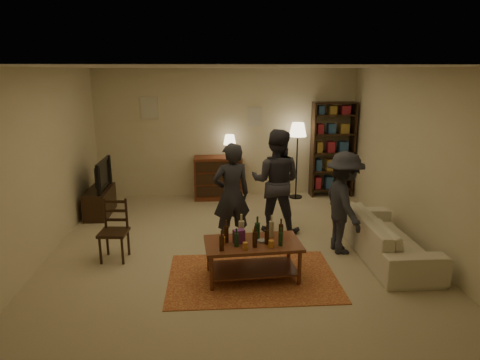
{
  "coord_description": "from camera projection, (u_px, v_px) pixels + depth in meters",
  "views": [
    {
      "loc": [
        -0.33,
        -6.06,
        2.66
      ],
      "look_at": [
        0.09,
        0.1,
        1.07
      ],
      "focal_mm": 32.0,
      "sensor_mm": 36.0,
      "label": 1
    }
  ],
  "objects": [
    {
      "name": "floor",
      "position": [
        235.0,
        249.0,
        6.54
      ],
      "size": [
        6.0,
        6.0,
        0.0
      ],
      "primitive_type": "plane",
      "color": "#C6B793",
      "rests_on": "ground"
    },
    {
      "name": "room_shell",
      "position": [
        196.0,
        112.0,
        8.92
      ],
      "size": [
        6.0,
        6.0,
        6.0
      ],
      "color": "beige",
      "rests_on": "ground"
    },
    {
      "name": "rug",
      "position": [
        252.0,
        277.0,
        5.64
      ],
      "size": [
        2.2,
        1.5,
        0.01
      ],
      "primitive_type": "cube",
      "color": "maroon",
      "rests_on": "ground"
    },
    {
      "name": "coffee_table",
      "position": [
        252.0,
        247.0,
        5.54
      ],
      "size": [
        1.27,
        0.75,
        0.84
      ],
      "rotation": [
        0.0,
        0.0,
        0.07
      ],
      "color": "brown",
      "rests_on": "ground"
    },
    {
      "name": "dining_chair",
      "position": [
        115.0,
        228.0,
        6.13
      ],
      "size": [
        0.42,
        0.42,
        0.89
      ],
      "rotation": [
        0.0,
        0.0,
        -0.08
      ],
      "color": "black",
      "rests_on": "ground"
    },
    {
      "name": "tv_stand",
      "position": [
        100.0,
        195.0,
        8.02
      ],
      "size": [
        0.4,
        1.0,
        1.06
      ],
      "color": "black",
      "rests_on": "ground"
    },
    {
      "name": "dresser",
      "position": [
        218.0,
        177.0,
        9.03
      ],
      "size": [
        1.0,
        0.5,
        1.36
      ],
      "color": "brown",
      "rests_on": "ground"
    },
    {
      "name": "bookshelf",
      "position": [
        332.0,
        149.0,
        9.11
      ],
      "size": [
        0.9,
        0.34,
        2.02
      ],
      "color": "black",
      "rests_on": "ground"
    },
    {
      "name": "floor_lamp",
      "position": [
        298.0,
        135.0,
        8.86
      ],
      "size": [
        0.36,
        0.36,
        1.61
      ],
      "color": "black",
      "rests_on": "ground"
    },
    {
      "name": "sofa",
      "position": [
        387.0,
        237.0,
        6.22
      ],
      "size": [
        0.81,
        2.08,
        0.61
      ],
      "primitive_type": "imported",
      "rotation": [
        0.0,
        0.0,
        1.57
      ],
      "color": "beige",
      "rests_on": "ground"
    },
    {
      "name": "person_left",
      "position": [
        231.0,
        195.0,
        6.54
      ],
      "size": [
        0.67,
        0.52,
        1.62
      ],
      "primitive_type": "imported",
      "rotation": [
        0.0,
        0.0,
        3.39
      ],
      "color": "#212228",
      "rests_on": "ground"
    },
    {
      "name": "person_right",
      "position": [
        276.0,
        182.0,
        7.07
      ],
      "size": [
        1.01,
        0.9,
        1.74
      ],
      "primitive_type": "imported",
      "rotation": [
        0.0,
        0.0,
        2.81
      ],
      "color": "#2B2A32",
      "rests_on": "ground"
    },
    {
      "name": "person_by_sofa",
      "position": [
        344.0,
        203.0,
        6.29
      ],
      "size": [
        0.65,
        1.03,
        1.53
      ],
      "primitive_type": "imported",
      "rotation": [
        0.0,
        0.0,
        1.65
      ],
      "color": "#26272E",
      "rests_on": "ground"
    }
  ]
}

